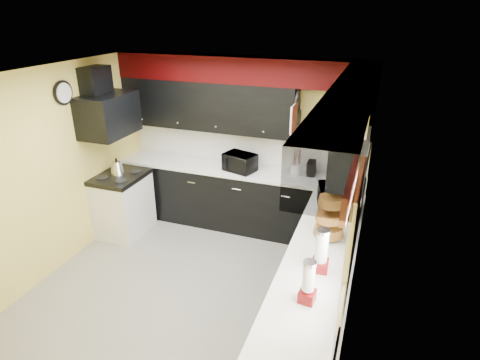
% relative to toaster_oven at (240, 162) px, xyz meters
% --- Properties ---
extents(ground, '(3.60, 3.60, 0.00)m').
position_rel_toaster_oven_xyz_m(ground, '(-0.06, -1.43, -1.07)').
color(ground, gray).
rests_on(ground, ground).
extents(wall_back, '(3.60, 0.06, 2.50)m').
position_rel_toaster_oven_xyz_m(wall_back, '(-0.06, 0.37, 0.18)').
color(wall_back, '#E0C666').
rests_on(wall_back, ground).
extents(wall_right, '(0.06, 3.60, 2.50)m').
position_rel_toaster_oven_xyz_m(wall_right, '(1.74, -1.43, 0.18)').
color(wall_right, '#E0C666').
rests_on(wall_right, ground).
extents(wall_left, '(0.06, 3.60, 2.50)m').
position_rel_toaster_oven_xyz_m(wall_left, '(-1.86, -1.43, 0.18)').
color(wall_left, '#E0C666').
rests_on(wall_left, ground).
extents(ceiling, '(3.60, 3.60, 0.06)m').
position_rel_toaster_oven_xyz_m(ceiling, '(-0.06, -1.43, 1.43)').
color(ceiling, white).
rests_on(ceiling, wall_back).
extents(cab_back, '(3.60, 0.60, 0.90)m').
position_rel_toaster_oven_xyz_m(cab_back, '(-0.06, 0.07, -0.62)').
color(cab_back, black).
rests_on(cab_back, ground).
extents(cab_right, '(0.60, 3.00, 0.90)m').
position_rel_toaster_oven_xyz_m(cab_right, '(1.44, -1.73, -0.62)').
color(cab_right, black).
rests_on(cab_right, ground).
extents(counter_back, '(3.62, 0.64, 0.04)m').
position_rel_toaster_oven_xyz_m(counter_back, '(-0.06, 0.07, -0.15)').
color(counter_back, white).
rests_on(counter_back, cab_back).
extents(counter_right, '(0.64, 3.02, 0.04)m').
position_rel_toaster_oven_xyz_m(counter_right, '(1.44, -1.73, -0.15)').
color(counter_right, white).
rests_on(counter_right, cab_right).
extents(splash_back, '(3.60, 0.02, 0.50)m').
position_rel_toaster_oven_xyz_m(splash_back, '(-0.06, 0.36, 0.12)').
color(splash_back, white).
rests_on(splash_back, counter_back).
extents(splash_right, '(0.02, 3.60, 0.50)m').
position_rel_toaster_oven_xyz_m(splash_right, '(1.73, -1.43, 0.12)').
color(splash_right, white).
rests_on(splash_right, counter_right).
extents(upper_back, '(2.60, 0.35, 0.70)m').
position_rel_toaster_oven_xyz_m(upper_back, '(-0.56, 0.19, 0.73)').
color(upper_back, black).
rests_on(upper_back, wall_back).
extents(upper_right, '(0.35, 1.80, 0.70)m').
position_rel_toaster_oven_xyz_m(upper_right, '(1.57, -0.53, 0.73)').
color(upper_right, black).
rests_on(upper_right, wall_right).
extents(soffit_back, '(3.60, 0.36, 0.35)m').
position_rel_toaster_oven_xyz_m(soffit_back, '(-0.06, 0.19, 1.26)').
color(soffit_back, black).
rests_on(soffit_back, wall_back).
extents(soffit_right, '(0.36, 3.24, 0.35)m').
position_rel_toaster_oven_xyz_m(soffit_right, '(1.56, -1.61, 1.26)').
color(soffit_right, black).
rests_on(soffit_right, wall_right).
extents(stove, '(0.60, 0.75, 0.86)m').
position_rel_toaster_oven_xyz_m(stove, '(-1.56, -0.68, -0.64)').
color(stove, white).
rests_on(stove, ground).
extents(cooktop, '(0.62, 0.77, 0.06)m').
position_rel_toaster_oven_xyz_m(cooktop, '(-1.56, -0.68, -0.18)').
color(cooktop, black).
rests_on(cooktop, stove).
extents(hood, '(0.50, 0.78, 0.55)m').
position_rel_toaster_oven_xyz_m(hood, '(-1.61, -0.68, 0.71)').
color(hood, black).
rests_on(hood, wall_left).
extents(hood_duct, '(0.24, 0.40, 0.40)m').
position_rel_toaster_oven_xyz_m(hood_duct, '(-1.74, -0.68, 1.13)').
color(hood_duct, black).
rests_on(hood_duct, wall_left).
extents(window, '(0.03, 0.86, 0.96)m').
position_rel_toaster_oven_xyz_m(window, '(1.73, -2.33, 0.48)').
color(window, white).
rests_on(window, wall_right).
extents(valance, '(0.04, 0.88, 0.20)m').
position_rel_toaster_oven_xyz_m(valance, '(1.67, -2.33, 0.88)').
color(valance, red).
rests_on(valance, wall_right).
extents(pan_top, '(0.03, 0.22, 0.40)m').
position_rel_toaster_oven_xyz_m(pan_top, '(0.76, 0.12, 0.93)').
color(pan_top, black).
rests_on(pan_top, upper_back).
extents(pan_mid, '(0.03, 0.28, 0.46)m').
position_rel_toaster_oven_xyz_m(pan_mid, '(0.76, -0.01, 0.68)').
color(pan_mid, black).
rests_on(pan_mid, upper_back).
extents(pan_low, '(0.03, 0.24, 0.42)m').
position_rel_toaster_oven_xyz_m(pan_low, '(0.76, 0.25, 0.65)').
color(pan_low, black).
rests_on(pan_low, upper_back).
extents(cut_board, '(0.03, 0.26, 0.35)m').
position_rel_toaster_oven_xyz_m(cut_board, '(0.77, -0.13, 0.73)').
color(cut_board, white).
rests_on(cut_board, upper_back).
extents(baskets, '(0.27, 0.27, 0.50)m').
position_rel_toaster_oven_xyz_m(baskets, '(1.46, -1.38, 0.11)').
color(baskets, brown).
rests_on(baskets, upper_right).
extents(clock, '(0.03, 0.30, 0.30)m').
position_rel_toaster_oven_xyz_m(clock, '(-1.83, -1.18, 1.08)').
color(clock, black).
rests_on(clock, wall_left).
extents(deco_plate, '(0.03, 0.24, 0.24)m').
position_rel_toaster_oven_xyz_m(deco_plate, '(1.71, -1.78, 1.18)').
color(deco_plate, white).
rests_on(deco_plate, wall_right).
extents(toaster_oven, '(0.52, 0.47, 0.25)m').
position_rel_toaster_oven_xyz_m(toaster_oven, '(0.00, 0.00, 0.00)').
color(toaster_oven, black).
rests_on(toaster_oven, counter_back).
extents(microwave, '(0.44, 0.56, 0.27)m').
position_rel_toaster_oven_xyz_m(microwave, '(1.42, -0.77, 0.01)').
color(microwave, black).
rests_on(microwave, counter_right).
extents(utensil_crock, '(0.19, 0.19, 0.16)m').
position_rel_toaster_oven_xyz_m(utensil_crock, '(0.80, 0.12, -0.05)').
color(utensil_crock, white).
rests_on(utensil_crock, counter_back).
extents(knife_block, '(0.11, 0.15, 0.23)m').
position_rel_toaster_oven_xyz_m(knife_block, '(1.00, 0.14, -0.01)').
color(knife_block, black).
rests_on(knife_block, counter_back).
extents(kettle, '(0.27, 0.27, 0.18)m').
position_rel_toaster_oven_xyz_m(kettle, '(-1.61, -0.65, -0.05)').
color(kettle, '#A3A3A7').
rests_on(kettle, cooktop).
extents(dispenser_a, '(0.15, 0.15, 0.39)m').
position_rel_toaster_oven_xyz_m(dispenser_a, '(1.47, -1.98, 0.07)').
color(dispenser_a, maroon).
rests_on(dispenser_a, counter_right).
extents(dispenser_b, '(0.14, 0.14, 0.34)m').
position_rel_toaster_oven_xyz_m(dispenser_b, '(1.44, -2.42, 0.04)').
color(dispenser_b, maroon).
rests_on(dispenser_b, counter_right).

